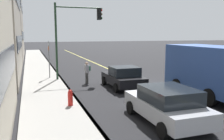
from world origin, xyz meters
TOP-DOWN VIEW (x-y plane):
  - ground at (0.00, 0.00)m, footprint 200.00×200.00m
  - sidewalk_slab at (0.00, 6.80)m, footprint 80.00×2.91m
  - curb_edge at (0.00, 5.42)m, footprint 80.00×0.16m
  - lane_stripe_center at (0.00, 0.00)m, footprint 80.00×0.16m
  - car_silver at (-7.80, 2.56)m, footprint 4.23×2.10m
  - car_black at (-1.12, 1.81)m, footprint 3.85×2.07m
  - truck_blue at (-6.07, -1.86)m, footprint 8.06×2.54m
  - pedestrian_with_backpack at (1.11, 3.77)m, footprint 0.41×0.41m
  - traffic_light_mast at (2.71, 4.38)m, footprint 0.28×3.72m
  - street_sign_post at (3.64, 6.25)m, footprint 0.60×0.08m
  - fire_hydrant at (-4.60, 5.94)m, footprint 0.24×0.24m

SIDE VIEW (x-z plane):
  - ground at x=0.00m, z-range 0.00..0.00m
  - lane_stripe_center at x=0.00m, z-range 0.00..0.01m
  - sidewalk_slab at x=0.00m, z-range 0.00..0.15m
  - curb_edge at x=0.00m, z-range 0.00..0.15m
  - fire_hydrant at x=-4.60m, z-range 0.00..0.94m
  - car_black at x=-1.12m, z-range 0.00..1.45m
  - car_silver at x=-7.80m, z-range 0.03..1.53m
  - pedestrian_with_backpack at x=1.11m, z-range 0.12..1.71m
  - truck_blue at x=-6.07m, z-range 0.13..3.06m
  - street_sign_post at x=3.64m, z-range 0.26..3.29m
  - traffic_light_mast at x=2.71m, z-range 1.07..6.96m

